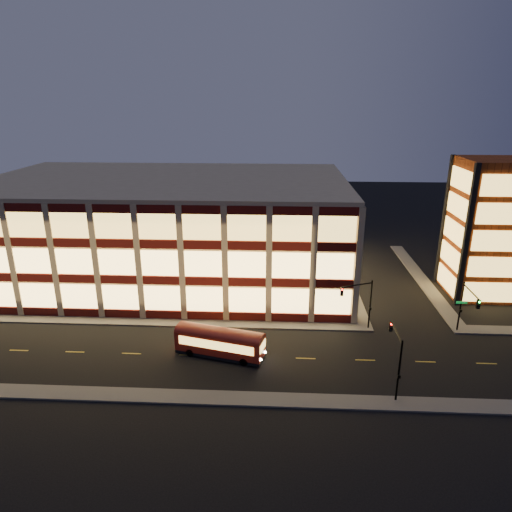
{
  "coord_description": "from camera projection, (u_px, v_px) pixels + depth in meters",
  "views": [
    {
      "loc": [
        13.07,
        -46.61,
        25.0
      ],
      "look_at": [
        10.21,
        8.0,
        6.11
      ],
      "focal_mm": 32.0,
      "sensor_mm": 36.0,
      "label": 1
    }
  ],
  "objects": [
    {
      "name": "stair_tower",
      "position": [
        486.0,
        229.0,
        59.18
      ],
      "size": [
        8.6,
        8.6,
        18.0
      ],
      "color": "#8C3814",
      "rests_on": "ground"
    },
    {
      "name": "sidewalk_office_south",
      "position": [
        141.0,
        322.0,
        53.87
      ],
      "size": [
        54.0,
        2.0,
        0.15
      ],
      "primitive_type": "cube",
      "color": "#514F4C",
      "rests_on": "ground"
    },
    {
      "name": "sidewalk_office_east",
      "position": [
        345.0,
        276.0,
        67.69
      ],
      "size": [
        2.0,
        30.0,
        0.15
      ],
      "primitive_type": "cube",
      "color": "#514F4C",
      "rests_on": "ground"
    },
    {
      "name": "sidewalk_near",
      "position": [
        129.0,
        395.0,
        40.51
      ],
      "size": [
        100.0,
        2.0,
        0.15
      ],
      "primitive_type": "cube",
      "color": "#514F4C",
      "rests_on": "ground"
    },
    {
      "name": "ground",
      "position": [
        165.0,
        327.0,
        52.8
      ],
      "size": [
        200.0,
        200.0,
        0.0
      ],
      "primitive_type": "plane",
      "color": "black",
      "rests_on": "ground"
    },
    {
      "name": "traffic_signal_right",
      "position": [
        467.0,
        303.0,
        49.22
      ],
      "size": [
        1.2,
        4.37,
        6.0
      ],
      "color": "black",
      "rests_on": "ground"
    },
    {
      "name": "traffic_signal_near",
      "position": [
        396.0,
        351.0,
        39.88
      ],
      "size": [
        0.32,
        4.45,
        6.0
      ],
      "color": "black",
      "rests_on": "ground"
    },
    {
      "name": "office_building",
      "position": [
        170.0,
        227.0,
        66.55
      ],
      "size": [
        50.45,
        30.45,
        14.5
      ],
      "color": "tan",
      "rests_on": "ground"
    },
    {
      "name": "trolley_bus",
      "position": [
        220.0,
        341.0,
        46.31
      ],
      "size": [
        9.38,
        4.5,
        3.08
      ],
      "rotation": [
        0.0,
        0.0,
        -0.26
      ],
      "color": "maroon",
      "rests_on": "ground"
    },
    {
      "name": "traffic_signal_far",
      "position": [
        360.0,
        298.0,
        50.59
      ],
      "size": [
        3.79,
        1.87,
        6.0
      ],
      "color": "black",
      "rests_on": "ground"
    },
    {
      "name": "sidewalk_tower_west",
      "position": [
        420.0,
        278.0,
        67.14
      ],
      "size": [
        2.0,
        30.0,
        0.15
      ],
      "primitive_type": "cube",
      "color": "#514F4C",
      "rests_on": "ground"
    }
  ]
}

